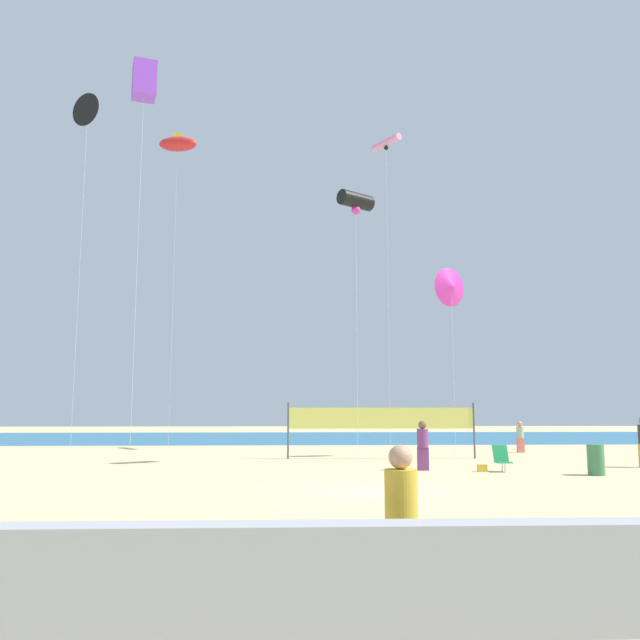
{
  "coord_description": "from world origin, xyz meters",
  "views": [
    {
      "loc": [
        -2.12,
        -17.33,
        2.17
      ],
      "look_at": [
        -0.91,
        11.57,
        6.11
      ],
      "focal_mm": 36.28,
      "sensor_mm": 36.0,
      "label": 1
    }
  ],
  "objects_px": {
    "beach_handbag": "(482,468)",
    "toddler_figure": "(432,554)",
    "kite_pink_tube": "(386,144)",
    "kite_black_delta": "(88,111)",
    "kite_violet_box": "(144,81)",
    "mother_figure": "(401,513)",
    "kite_black_tube": "(356,201)",
    "kite_magenta_delta": "(451,287)",
    "folding_beach_chair": "(502,458)",
    "beachgoer_sage_shirt": "(520,436)",
    "volleyball_net": "(381,420)",
    "trash_barrel": "(596,460)",
    "kite_red_inflatable": "(178,144)",
    "beachgoer_plum_shirt": "(423,444)"
  },
  "relations": [
    {
      "from": "beach_handbag",
      "to": "kite_black_delta",
      "type": "bearing_deg",
      "value": 156.54
    },
    {
      "from": "beachgoer_sage_shirt",
      "to": "folding_beach_chair",
      "type": "bearing_deg",
      "value": -139.26
    },
    {
      "from": "kite_red_inflatable",
      "to": "kite_black_tube",
      "type": "distance_m",
      "value": 14.91
    },
    {
      "from": "volleyball_net",
      "to": "trash_barrel",
      "type": "bearing_deg",
      "value": -49.72
    },
    {
      "from": "toddler_figure",
      "to": "folding_beach_chair",
      "type": "distance_m",
      "value": 15.44
    },
    {
      "from": "kite_red_inflatable",
      "to": "kite_black_tube",
      "type": "height_order",
      "value": "kite_red_inflatable"
    },
    {
      "from": "folding_beach_chair",
      "to": "volleyball_net",
      "type": "xyz_separation_m",
      "value": [
        -3.37,
        5.77,
        1.17
      ]
    },
    {
      "from": "folding_beach_chair",
      "to": "trash_barrel",
      "type": "xyz_separation_m",
      "value": [
        2.67,
        -1.35,
        0.03
      ]
    },
    {
      "from": "mother_figure",
      "to": "beach_handbag",
      "type": "relative_size",
      "value": 5.52
    },
    {
      "from": "mother_figure",
      "to": "kite_magenta_delta",
      "type": "relative_size",
      "value": 0.2
    },
    {
      "from": "kite_black_tube",
      "to": "kite_black_delta",
      "type": "xyz_separation_m",
      "value": [
        -12.34,
        3.88,
        5.54
      ]
    },
    {
      "from": "folding_beach_chair",
      "to": "kite_violet_box",
      "type": "xyz_separation_m",
      "value": [
        -13.23,
        2.15,
        14.67
      ]
    },
    {
      "from": "trash_barrel",
      "to": "kite_red_inflatable",
      "type": "xyz_separation_m",
      "value": [
        -16.51,
        14.29,
        16.55
      ]
    },
    {
      "from": "kite_black_delta",
      "to": "kite_violet_box",
      "type": "bearing_deg",
      "value": -52.03
    },
    {
      "from": "kite_black_tube",
      "to": "beach_handbag",
      "type": "bearing_deg",
      "value": -38.87
    },
    {
      "from": "folding_beach_chair",
      "to": "volleyball_net",
      "type": "distance_m",
      "value": 6.78
    },
    {
      "from": "beachgoer_plum_shirt",
      "to": "trash_barrel",
      "type": "height_order",
      "value": "beachgoer_plum_shirt"
    },
    {
      "from": "kite_violet_box",
      "to": "mother_figure",
      "type": "bearing_deg",
      "value": -66.32
    },
    {
      "from": "beach_handbag",
      "to": "kite_violet_box",
      "type": "height_order",
      "value": "kite_violet_box"
    },
    {
      "from": "trash_barrel",
      "to": "kite_pink_tube",
      "type": "bearing_deg",
      "value": 110.49
    },
    {
      "from": "beachgoer_sage_shirt",
      "to": "kite_pink_tube",
      "type": "distance_m",
      "value": 17.11
    },
    {
      "from": "folding_beach_chair",
      "to": "kite_black_tube",
      "type": "bearing_deg",
      "value": 136.3
    },
    {
      "from": "kite_black_delta",
      "to": "kite_magenta_delta",
      "type": "xyz_separation_m",
      "value": [
        17.04,
        -0.55,
        -8.44
      ]
    },
    {
      "from": "toddler_figure",
      "to": "kite_magenta_delta",
      "type": "xyz_separation_m",
      "value": [
        5.56,
        20.87,
        7.24
      ]
    },
    {
      "from": "mother_figure",
      "to": "beachgoer_sage_shirt",
      "type": "height_order",
      "value": "mother_figure"
    },
    {
      "from": "beachgoer_plum_shirt",
      "to": "folding_beach_chair",
      "type": "bearing_deg",
      "value": 138.15
    },
    {
      "from": "toddler_figure",
      "to": "beach_handbag",
      "type": "distance_m",
      "value": 15.14
    },
    {
      "from": "kite_black_delta",
      "to": "mother_figure",
      "type": "bearing_deg",
      "value": -62.73
    },
    {
      "from": "beach_handbag",
      "to": "toddler_figure",
      "type": "bearing_deg",
      "value": -108.58
    },
    {
      "from": "beachgoer_plum_shirt",
      "to": "kite_pink_tube",
      "type": "xyz_separation_m",
      "value": [
        0.5,
        10.98,
        15.73
      ]
    },
    {
      "from": "trash_barrel",
      "to": "kite_violet_box",
      "type": "height_order",
      "value": "kite_violet_box"
    },
    {
      "from": "kite_pink_tube",
      "to": "beach_handbag",
      "type": "bearing_deg",
      "value": -83.0
    },
    {
      "from": "trash_barrel",
      "to": "volleyball_net",
      "type": "distance_m",
      "value": 9.4
    },
    {
      "from": "kite_red_inflatable",
      "to": "mother_figure",
      "type": "bearing_deg",
      "value": -73.89
    },
    {
      "from": "toddler_figure",
      "to": "kite_red_inflatable",
      "type": "distance_m",
      "value": 33.06
    },
    {
      "from": "folding_beach_chair",
      "to": "kite_magenta_delta",
      "type": "distance_m",
      "value": 9.67
    },
    {
      "from": "volleyball_net",
      "to": "kite_magenta_delta",
      "type": "distance_m",
      "value": 6.96
    },
    {
      "from": "volleyball_net",
      "to": "mother_figure",
      "type": "bearing_deg",
      "value": -97.15
    },
    {
      "from": "kite_red_inflatable",
      "to": "kite_black_delta",
      "type": "relative_size",
      "value": 1.04
    },
    {
      "from": "kite_violet_box",
      "to": "kite_pink_tube",
      "type": "height_order",
      "value": "kite_pink_tube"
    },
    {
      "from": "kite_violet_box",
      "to": "kite_black_tube",
      "type": "xyz_separation_m",
      "value": [
        8.55,
        0.97,
        -4.55
      ]
    },
    {
      "from": "mother_figure",
      "to": "folding_beach_chair",
      "type": "relative_size",
      "value": 1.95
    },
    {
      "from": "beachgoer_sage_shirt",
      "to": "kite_black_tube",
      "type": "distance_m",
      "value": 14.47
    },
    {
      "from": "folding_beach_chair",
      "to": "beach_handbag",
      "type": "distance_m",
      "value": 0.79
    },
    {
      "from": "folding_beach_chair",
      "to": "kite_magenta_delta",
      "type": "bearing_deg",
      "value": 79.79
    },
    {
      "from": "mother_figure",
      "to": "trash_barrel",
      "type": "relative_size",
      "value": 1.75
    },
    {
      "from": "beach_handbag",
      "to": "kite_pink_tube",
      "type": "bearing_deg",
      "value": 97.0
    },
    {
      "from": "kite_pink_tube",
      "to": "kite_black_delta",
      "type": "distance_m",
      "value": 15.55
    },
    {
      "from": "volleyball_net",
      "to": "beach_handbag",
      "type": "relative_size",
      "value": 26.01
    },
    {
      "from": "beachgoer_sage_shirt",
      "to": "kite_magenta_delta",
      "type": "bearing_deg",
      "value": -169.76
    }
  ]
}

